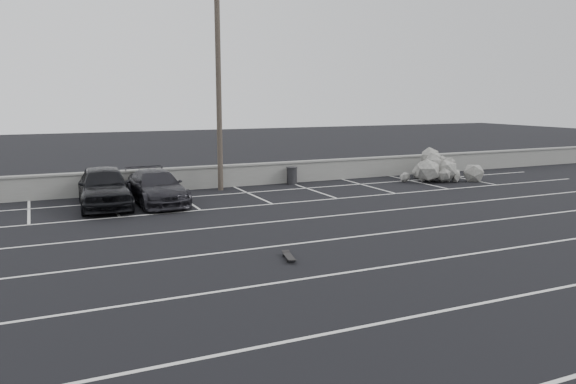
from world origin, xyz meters
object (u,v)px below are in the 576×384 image
skateboard (289,257)px  riprap_pile (436,171)px  utility_pole (219,87)px  car_left (104,187)px  car_right (156,187)px  trash_bin (292,175)px

skateboard → riprap_pile: bearing=50.0°
utility_pole → skateboard: (-1.79, -11.56, -4.63)m
car_left → car_right: size_ratio=1.03×
car_right → trash_bin: car_right is taller
trash_bin → car_right: bearing=-161.7°
car_right → utility_pole: (3.38, 2.12, 4.04)m
car_left → utility_pole: utility_pole is taller
car_left → riprap_pile: car_left is taller
car_left → car_right: 2.02m
trash_bin → skateboard: size_ratio=1.04×
trash_bin → riprap_pile: size_ratio=0.21×
car_left → skateboard: car_left is taller
car_left → riprap_pile: 16.52m
utility_pole → riprap_pile: 12.02m
car_right → riprap_pile: bearing=-0.8°
car_right → skateboard: bearing=-82.9°
car_left → car_right: bearing=-0.6°
utility_pole → car_right: bearing=-147.9°
utility_pole → riprap_pile: size_ratio=2.26×
car_left → utility_pole: (5.39, 1.99, 3.89)m
trash_bin → skateboard: bearing=-115.2°
car_left → car_right: car_left is taller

